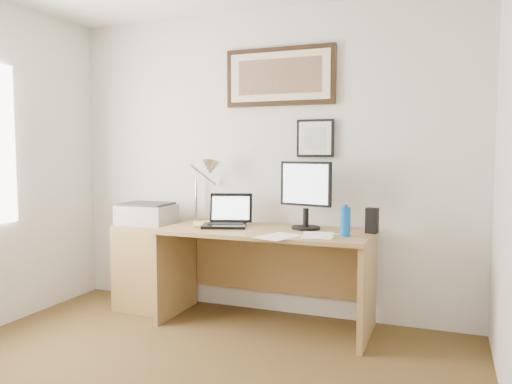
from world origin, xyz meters
The scene contains 17 objects.
wall_back centered at (0.00, 2.00, 1.25)m, with size 3.50×0.02×2.50m, color silver.
side_cabinet centered at (-0.92, 1.68, 0.36)m, with size 0.50×0.40×0.73m, color olive.
water_bottle centered at (0.78, 1.56, 0.85)m, with size 0.07×0.07×0.20m, color #0D57AF.
bottle_cap centered at (0.78, 1.56, 0.96)m, with size 0.04×0.04×0.02m, color #0D57AF.
speaker centered at (0.94, 1.76, 0.84)m, with size 0.08×0.07×0.19m, color black.
paper_sheet_a centered at (0.34, 1.37, 0.75)m, with size 0.22×0.31×0.00m, color white.
paper_sheet_b centered at (0.59, 1.51, 0.75)m, with size 0.22×0.31×0.00m, color white.
sticky_pad centered at (0.69, 1.43, 0.76)m, with size 0.08×0.08×0.01m, color #F7E175.
marker_pen centered at (0.75, 1.56, 0.76)m, with size 0.02×0.02×0.14m, color silver.
book centered at (-0.45, 1.61, 0.76)m, with size 0.19×0.26×0.02m, color #D9D466.
desk centered at (0.15, 1.72, 0.51)m, with size 1.60×0.70×0.75m.
laptop centered at (-0.19, 1.67, 0.81)m, with size 0.40×0.39×0.26m.
lcd_monitor centered at (0.43, 1.76, 1.04)m, with size 0.42×0.22×0.52m.
printer centered at (-0.95, 1.70, 0.82)m, with size 0.44×0.34×0.18m.
desk_lamp centered at (-0.41, 1.81, 1.19)m, with size 0.29×0.27×0.53m.
picture_large centered at (0.15, 1.97, 1.95)m, with size 0.92×0.04×0.47m.
picture_small centered at (0.45, 1.97, 1.45)m, with size 0.30×0.03×0.30m.
Camera 1 is at (1.44, -1.91, 1.34)m, focal length 35.00 mm.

